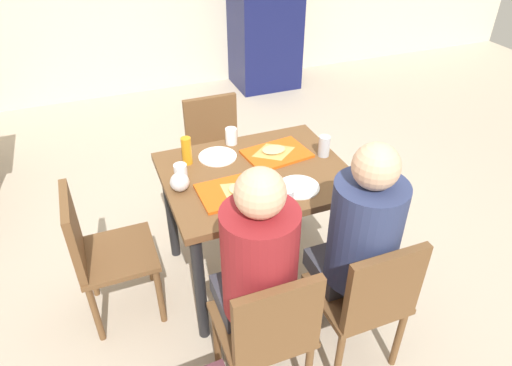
{
  "coord_description": "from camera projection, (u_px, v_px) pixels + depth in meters",
  "views": [
    {
      "loc": [
        -0.76,
        -1.94,
        2.13
      ],
      "look_at": [
        0.0,
        0.0,
        0.69
      ],
      "focal_mm": 31.87,
      "sensor_mm": 36.0,
      "label": 1
    }
  ],
  "objects": [
    {
      "name": "tray_red_near",
      "position": [
        234.0,
        191.0,
        2.32
      ],
      "size": [
        0.37,
        0.27,
        0.02
      ],
      "primitive_type": "cube",
      "rotation": [
        0.0,
        0.0,
        0.03
      ],
      "color": "#D85914",
      "rests_on": "main_table"
    },
    {
      "name": "pizza_slice_a",
      "position": [
        241.0,
        190.0,
        2.3
      ],
      "size": [
        0.23,
        0.24,
        0.02
      ],
      "color": "#DBAD60",
      "rests_on": "tray_red_near"
    },
    {
      "name": "plastic_cup_b",
      "position": [
        287.0,
        198.0,
        2.2
      ],
      "size": [
        0.07,
        0.07,
        0.1
      ],
      "primitive_type": "cylinder",
      "color": "white",
      "rests_on": "main_table"
    },
    {
      "name": "plastic_cup_c",
      "position": [
        181.0,
        173.0,
        2.39
      ],
      "size": [
        0.07,
        0.07,
        0.1
      ],
      "primitive_type": "cylinder",
      "color": "white",
      "rests_on": "main_table"
    },
    {
      "name": "foil_bundle",
      "position": [
        180.0,
        182.0,
        2.32
      ],
      "size": [
        0.1,
        0.1,
        0.1
      ],
      "primitive_type": "sphere",
      "color": "silver",
      "rests_on": "main_table"
    },
    {
      "name": "paper_plate_center",
      "position": [
        218.0,
        156.0,
        2.61
      ],
      "size": [
        0.22,
        0.22,
        0.01
      ],
      "primitive_type": "cylinder",
      "color": "white",
      "rests_on": "main_table"
    },
    {
      "name": "person_in_red",
      "position": [
        257.0,
        267.0,
        1.93
      ],
      "size": [
        0.32,
        0.42,
        1.25
      ],
      "color": "#383842",
      "rests_on": "ground_plane"
    },
    {
      "name": "main_table",
      "position": [
        256.0,
        188.0,
        2.55
      ],
      "size": [
        1.0,
        0.81,
        0.76
      ],
      "color": "brown",
      "rests_on": "ground_plane"
    },
    {
      "name": "chair_near_right",
      "position": [
        368.0,
        297.0,
        2.12
      ],
      "size": [
        0.4,
        0.4,
        0.84
      ],
      "color": "brown",
      "rests_on": "ground_plane"
    },
    {
      "name": "chair_far_side",
      "position": [
        216.0,
        148.0,
        3.25
      ],
      "size": [
        0.4,
        0.4,
        0.84
      ],
      "color": "brown",
      "rests_on": "ground_plane"
    },
    {
      "name": "ground_plane",
      "position": [
        256.0,
        272.0,
        2.93
      ],
      "size": [
        10.0,
        10.0,
        0.02
      ],
      "primitive_type": "cube",
      "color": "#B7A893"
    },
    {
      "name": "plastic_cup_a",
      "position": [
        231.0,
        136.0,
        2.72
      ],
      "size": [
        0.07,
        0.07,
        0.1
      ],
      "primitive_type": "cylinder",
      "color": "white",
      "rests_on": "main_table"
    },
    {
      "name": "soda_can",
      "position": [
        324.0,
        146.0,
        2.6
      ],
      "size": [
        0.07,
        0.07,
        0.12
      ],
      "primitive_type": "cylinder",
      "color": "#B7BCC6",
      "rests_on": "main_table"
    },
    {
      "name": "tray_red_far",
      "position": [
        277.0,
        154.0,
        2.63
      ],
      "size": [
        0.39,
        0.3,
        0.02
      ],
      "primitive_type": "cube",
      "rotation": [
        0.0,
        0.0,
        0.13
      ],
      "color": "#D85914",
      "rests_on": "main_table"
    },
    {
      "name": "condiment_bottle",
      "position": [
        187.0,
        151.0,
        2.52
      ],
      "size": [
        0.06,
        0.06,
        0.16
      ],
      "primitive_type": "cylinder",
      "color": "orange",
      "rests_on": "main_table"
    },
    {
      "name": "chair_near_left",
      "position": [
        268.0,
        329.0,
        1.97
      ],
      "size": [
        0.4,
        0.4,
        0.84
      ],
      "color": "brown",
      "rests_on": "ground_plane"
    },
    {
      "name": "paper_plate_near_edge",
      "position": [
        298.0,
        187.0,
        2.36
      ],
      "size": [
        0.22,
        0.22,
        0.01
      ],
      "primitive_type": "cylinder",
      "color": "white",
      "rests_on": "main_table"
    },
    {
      "name": "pizza_slice_b",
      "position": [
        274.0,
        150.0,
        2.63
      ],
      "size": [
        0.2,
        0.15,
        0.02
      ],
      "color": "tan",
      "rests_on": "tray_red_far"
    },
    {
      "name": "person_in_brown_jacket",
      "position": [
        358.0,
        238.0,
        2.08
      ],
      "size": [
        0.32,
        0.42,
        1.25
      ],
      "color": "#383842",
      "rests_on": "ground_plane"
    },
    {
      "name": "drink_fridge",
      "position": [
        265.0,
        1.0,
        4.93
      ],
      "size": [
        0.7,
        0.6,
        1.9
      ],
      "primitive_type": "cube",
      "color": "#14194C",
      "rests_on": "ground_plane"
    },
    {
      "name": "chair_left_end",
      "position": [
        99.0,
        249.0,
        2.38
      ],
      "size": [
        0.4,
        0.4,
        0.84
      ],
      "color": "brown",
      "rests_on": "ground_plane"
    }
  ]
}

